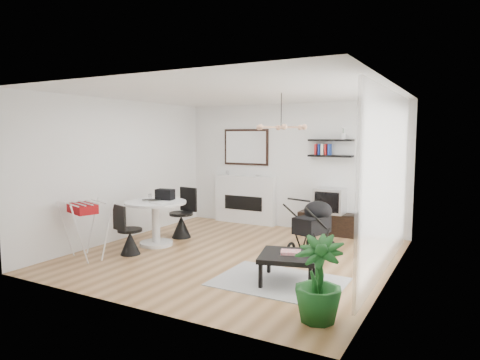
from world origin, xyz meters
The scene contains 25 objects.
floor centered at (0.00, 0.00, 0.00)m, with size 5.00×5.00×0.00m, color olive.
ceiling centered at (0.00, 0.00, 2.70)m, with size 5.00×5.00×0.00m, color white.
wall_back centered at (0.00, 2.50, 1.35)m, with size 5.00×5.00×0.00m, color white.
wall_left centered at (-2.50, 0.00, 1.35)m, with size 5.00×5.00×0.00m, color white.
wall_right centered at (2.50, 0.00, 1.35)m, with size 5.00×5.00×0.00m, color white.
sheer_curtain centered at (2.40, 0.20, 1.35)m, with size 0.04×3.60×2.60m, color white.
fireplace centered at (-1.10, 2.42, 0.69)m, with size 1.50×0.17×2.16m.
shelf_lower centered at (0.91, 2.37, 1.60)m, with size 0.90×0.25×0.04m, color black.
shelf_upper centered at (0.91, 2.37, 1.92)m, with size 0.90×0.25×0.04m, color black.
pendant_lamp centered at (0.70, 0.30, 2.15)m, with size 0.90×0.90×0.10m, color tan, non-canonical shape.
tv_console centered at (0.91, 2.28, 0.22)m, with size 1.17×0.41×0.44m, color black.
crt_tv centered at (0.95, 2.28, 0.70)m, with size 0.59×0.51×0.51m.
dining_table centered at (-1.59, -0.12, 0.54)m, with size 1.12×1.12×0.82m.
laptop centered at (-1.66, -0.15, 0.83)m, with size 0.34×0.22×0.03m, color black.
black_bag centered at (-1.57, 0.13, 0.92)m, with size 0.33×0.20×0.20m, color black.
newspaper centered at (-1.41, -0.21, 0.82)m, with size 0.30×0.25×0.01m, color silver.
drinking_glass centered at (-1.89, 0.08, 0.87)m, with size 0.06×0.06×0.10m, color white.
chair_far centered at (-1.54, 0.61, 0.31)m, with size 0.47×0.49×0.98m.
chair_near centered at (-1.59, -0.83, 0.27)m, with size 0.45×0.46×0.87m.
drying_rack centered at (-2.05, -1.32, 0.50)m, with size 0.79×0.76×0.94m.
stroller centered at (1.10, 0.83, 0.43)m, with size 0.69×0.89×0.99m.
rug centered at (1.19, -0.87, 0.01)m, with size 1.73×1.25×0.01m, color gray.
coffee_table centered at (1.31, -0.82, 0.36)m, with size 0.93×0.93×0.39m.
magazines centered at (1.33, -0.79, 0.42)m, with size 0.27×0.21×0.04m, color #C4313C.
potted_plant centered at (2.06, -1.81, 0.47)m, with size 0.53×0.53×0.94m, color #164F1A.
Camera 1 is at (3.47, -6.15, 2.02)m, focal length 32.00 mm.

